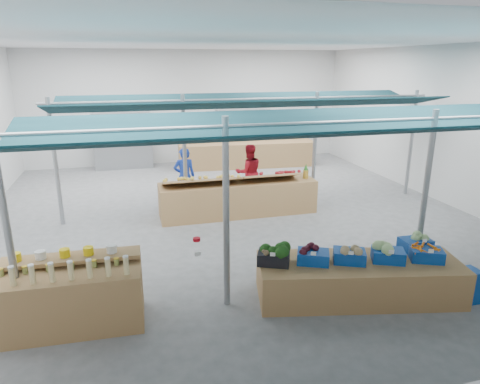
{
  "coord_description": "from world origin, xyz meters",
  "views": [
    {
      "loc": [
        -2.37,
        -9.92,
        3.72
      ],
      "look_at": [
        -0.14,
        -1.6,
        1.11
      ],
      "focal_mm": 32.0,
      "sensor_mm": 36.0,
      "label": 1
    }
  ],
  "objects_px": {
    "veg_counter": "(358,279)",
    "vendor_left": "(185,177)",
    "fruit_counter": "(238,198)",
    "crate_stack": "(464,286)",
    "vendor_right": "(249,172)",
    "bottle_shelf": "(73,295)"
  },
  "relations": [
    {
      "from": "veg_counter",
      "to": "vendor_left",
      "type": "xyz_separation_m",
      "value": [
        -2.07,
        5.53,
        0.47
      ]
    },
    {
      "from": "fruit_counter",
      "to": "vendor_left",
      "type": "bearing_deg",
      "value": 137.49
    },
    {
      "from": "crate_stack",
      "to": "vendor_left",
      "type": "bearing_deg",
      "value": 120.77
    },
    {
      "from": "veg_counter",
      "to": "fruit_counter",
      "type": "height_order",
      "value": "fruit_counter"
    },
    {
      "from": "vendor_left",
      "to": "vendor_right",
      "type": "relative_size",
      "value": 1.0
    },
    {
      "from": "vendor_left",
      "to": "vendor_right",
      "type": "bearing_deg",
      "value": -180.0
    },
    {
      "from": "fruit_counter",
      "to": "crate_stack",
      "type": "distance_m",
      "value": 5.57
    },
    {
      "from": "fruit_counter",
      "to": "vendor_left",
      "type": "height_order",
      "value": "vendor_left"
    },
    {
      "from": "bottle_shelf",
      "to": "vendor_right",
      "type": "xyz_separation_m",
      "value": [
        4.16,
        5.15,
        0.31
      ]
    },
    {
      "from": "veg_counter",
      "to": "fruit_counter",
      "type": "distance_m",
      "value": 4.52
    },
    {
      "from": "bottle_shelf",
      "to": "crate_stack",
      "type": "distance_m",
      "value": 6.08
    },
    {
      "from": "veg_counter",
      "to": "crate_stack",
      "type": "bearing_deg",
      "value": -7.85
    },
    {
      "from": "bottle_shelf",
      "to": "veg_counter",
      "type": "height_order",
      "value": "bottle_shelf"
    },
    {
      "from": "bottle_shelf",
      "to": "vendor_left",
      "type": "height_order",
      "value": "vendor_left"
    },
    {
      "from": "vendor_left",
      "to": "crate_stack",
      "type": "bearing_deg",
      "value": 120.77
    },
    {
      "from": "crate_stack",
      "to": "vendor_right",
      "type": "xyz_separation_m",
      "value": [
        -1.84,
        6.11,
        0.51
      ]
    },
    {
      "from": "bottle_shelf",
      "to": "vendor_right",
      "type": "bearing_deg",
      "value": 53.44
    },
    {
      "from": "vendor_right",
      "to": "fruit_counter",
      "type": "bearing_deg",
      "value": 61.39
    },
    {
      "from": "vendor_left",
      "to": "vendor_right",
      "type": "distance_m",
      "value": 1.8
    },
    {
      "from": "veg_counter",
      "to": "vendor_right",
      "type": "relative_size",
      "value": 2.07
    },
    {
      "from": "veg_counter",
      "to": "vendor_right",
      "type": "bearing_deg",
      "value": 105.07
    },
    {
      "from": "bottle_shelf",
      "to": "crate_stack",
      "type": "relative_size",
      "value": 3.68
    }
  ]
}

